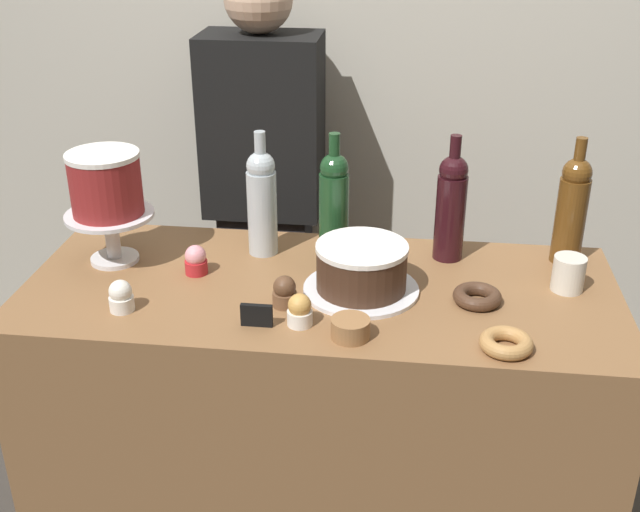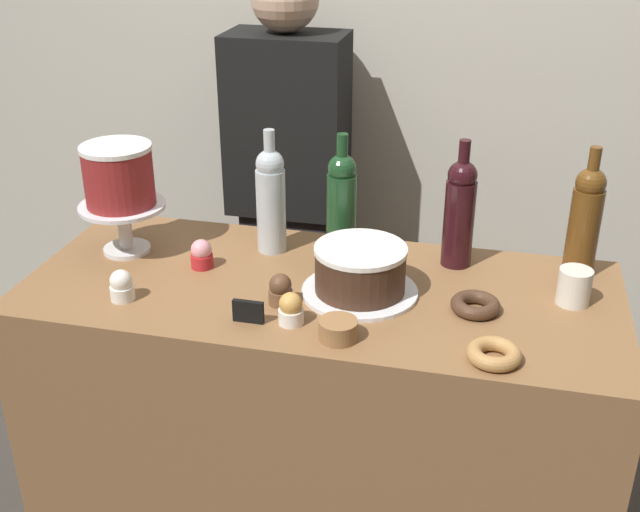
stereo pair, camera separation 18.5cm
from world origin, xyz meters
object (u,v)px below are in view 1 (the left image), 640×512
at_px(wine_bottle_clear, 262,201).
at_px(wine_bottle_green, 334,203).
at_px(cake_stand_pedestal, 111,228).
at_px(cupcake_chocolate, 285,292).
at_px(cupcake_strawberry, 196,260).
at_px(white_layer_cake, 105,183).
at_px(wine_bottle_amber, 572,208).
at_px(chocolate_round_cake, 362,267).
at_px(cupcake_caramel, 300,311).
at_px(wine_bottle_dark_red, 451,205).
at_px(coffee_cup_ceramic, 569,274).
at_px(barista_figure, 265,212).
at_px(cupcake_vanilla, 121,296).
at_px(donut_maple, 506,343).
at_px(donut_chocolate, 477,296).
at_px(cookie_stack, 350,328).
at_px(price_sign_chalkboard, 257,315).

xyz_separation_m(wine_bottle_clear, wine_bottle_green, (0.18, 0.01, 0.00)).
height_order(cake_stand_pedestal, cupcake_chocolate, cake_stand_pedestal).
distance_m(cupcake_strawberry, cupcake_chocolate, 0.28).
relative_size(white_layer_cake, wine_bottle_amber, 0.55).
bearing_deg(chocolate_round_cake, white_layer_cake, 172.36).
bearing_deg(wine_bottle_clear, white_layer_cake, -164.99).
bearing_deg(cupcake_caramel, wine_bottle_dark_red, 49.35).
bearing_deg(cupcake_strawberry, wine_bottle_amber, 11.51).
xyz_separation_m(white_layer_cake, wine_bottle_green, (0.55, 0.11, -0.07)).
distance_m(wine_bottle_amber, wine_bottle_dark_red, 0.30).
distance_m(wine_bottle_clear, coffee_cup_ceramic, 0.77).
height_order(wine_bottle_dark_red, barista_figure, barista_figure).
distance_m(white_layer_cake, cupcake_vanilla, 0.32).
bearing_deg(cupcake_chocolate, coffee_cup_ceramic, 13.74).
bearing_deg(chocolate_round_cake, cupcake_caramel, -125.66).
relative_size(cupcake_caramel, coffee_cup_ceramic, 0.87).
bearing_deg(white_layer_cake, wine_bottle_dark_red, 8.56).
bearing_deg(chocolate_round_cake, cake_stand_pedestal, 172.36).
bearing_deg(coffee_cup_ceramic, donut_maple, -120.18).
bearing_deg(coffee_cup_ceramic, cake_stand_pedestal, 179.20).
relative_size(wine_bottle_clear, donut_maple, 2.91).
bearing_deg(cupcake_vanilla, barista_figure, 77.89).
relative_size(white_layer_cake, cupcake_chocolate, 2.39).
xyz_separation_m(donut_chocolate, barista_figure, (-0.63, 0.67, -0.10)).
xyz_separation_m(cake_stand_pedestal, white_layer_cake, (-0.00, 0.00, 0.12)).
bearing_deg(wine_bottle_clear, wine_bottle_dark_red, 3.41).
bearing_deg(white_layer_cake, chocolate_round_cake, -7.64).
height_order(cupcake_chocolate, cupcake_vanilla, same).
xyz_separation_m(wine_bottle_dark_red, donut_chocolate, (0.06, -0.23, -0.13)).
bearing_deg(barista_figure, wine_bottle_dark_red, -38.04).
bearing_deg(wine_bottle_dark_red, wine_bottle_amber, 3.42).
xyz_separation_m(wine_bottle_dark_red, cupcake_vanilla, (-0.74, -0.37, -0.11)).
height_order(cupcake_strawberry, cupcake_vanilla, same).
bearing_deg(cupcake_caramel, white_layer_cake, 153.76).
distance_m(wine_bottle_green, cookie_stack, 0.43).
bearing_deg(cupcake_caramel, coffee_cup_ceramic, 21.50).
distance_m(wine_bottle_amber, cupcake_caramel, 0.75).
distance_m(cake_stand_pedestal, wine_bottle_amber, 1.15).
relative_size(wine_bottle_amber, barista_figure, 0.20).
bearing_deg(chocolate_round_cake, cupcake_chocolate, -151.85).
height_order(wine_bottle_amber, donut_chocolate, wine_bottle_amber).
xyz_separation_m(chocolate_round_cake, wine_bottle_dark_red, (0.21, 0.21, 0.08)).
height_order(cupcake_strawberry, cookie_stack, cupcake_strawberry).
xyz_separation_m(coffee_cup_ceramic, barista_figure, (-0.84, 0.58, -0.13)).
distance_m(wine_bottle_green, wine_bottle_amber, 0.59).
bearing_deg(coffee_cup_ceramic, white_layer_cake, 179.20).
xyz_separation_m(cupcake_vanilla, price_sign_chalkboard, (0.32, -0.03, -0.01)).
height_order(wine_bottle_amber, price_sign_chalkboard, wine_bottle_amber).
height_order(cake_stand_pedestal, wine_bottle_amber, wine_bottle_amber).
distance_m(wine_bottle_clear, price_sign_chalkboard, 0.39).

